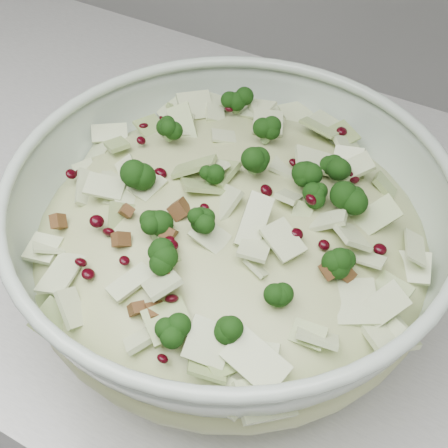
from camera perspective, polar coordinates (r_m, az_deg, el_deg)
mixing_bowl at (r=0.52m, az=0.63°, el=-1.70°), size 0.42×0.42×0.14m
salad at (r=0.50m, az=0.65°, el=0.03°), size 0.36×0.36×0.14m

